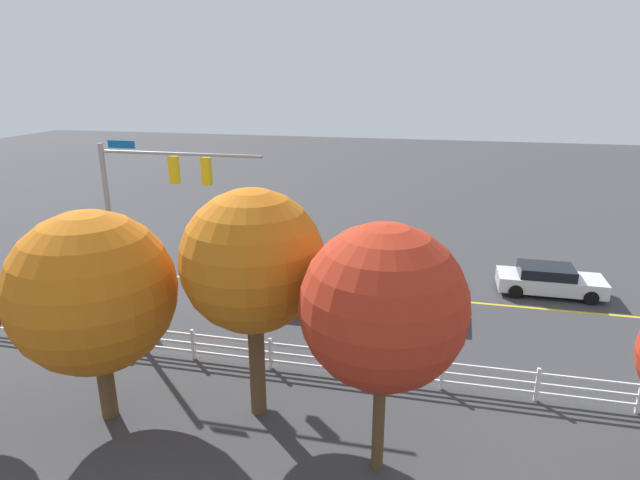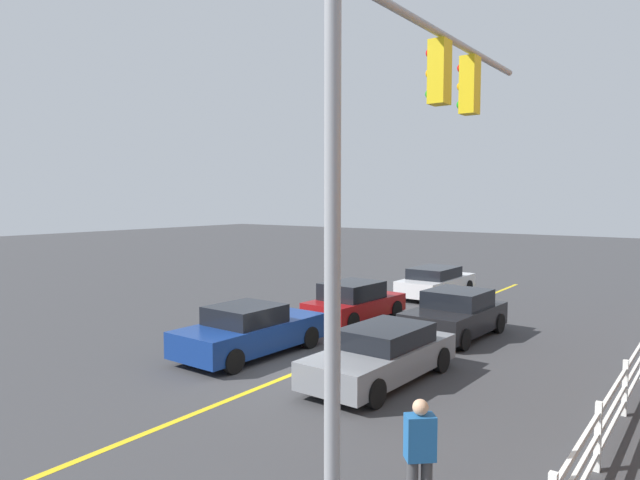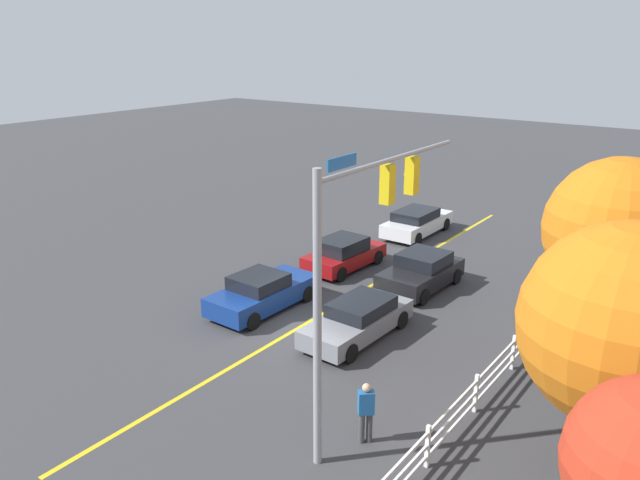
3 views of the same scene
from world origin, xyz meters
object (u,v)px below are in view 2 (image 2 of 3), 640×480
(car_4, at_px, (354,302))
(car_3, at_px, (436,282))
(car_0, at_px, (250,331))
(pedestrian, at_px, (420,454))
(car_2, at_px, (455,314))
(car_1, at_px, (382,354))

(car_4, bearing_deg, car_3, 0.83)
(car_0, distance_m, pedestrian, 8.84)
(car_3, xyz_separation_m, pedestrian, (16.43, 7.23, 0.25))
(car_3, relative_size, pedestrian, 2.76)
(car_3, bearing_deg, car_2, -150.38)
(car_0, bearing_deg, car_2, -33.92)
(car_1, height_order, pedestrian, pedestrian)
(car_3, bearing_deg, pedestrian, -155.86)
(car_0, relative_size, car_1, 0.99)
(car_0, height_order, car_2, car_2)
(car_2, bearing_deg, car_4, -87.69)
(car_1, distance_m, car_4, 6.66)
(car_0, relative_size, pedestrian, 2.71)
(pedestrian, bearing_deg, car_3, -18.93)
(pedestrian, bearing_deg, car_2, -22.67)
(car_1, relative_size, car_3, 1.00)
(car_1, bearing_deg, pedestrian, 36.70)
(car_2, relative_size, car_3, 0.88)
(car_2, xyz_separation_m, pedestrian, (10.05, 3.66, 0.22))
(car_0, distance_m, car_3, 11.80)
(car_0, height_order, car_4, car_0)
(car_2, xyz_separation_m, car_3, (-6.38, -3.57, -0.04))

